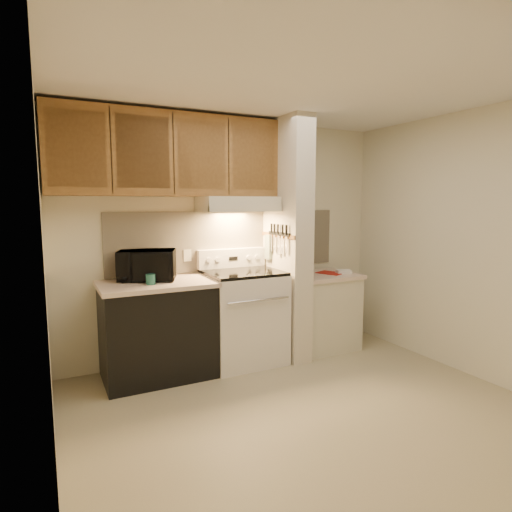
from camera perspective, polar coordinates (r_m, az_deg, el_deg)
floor at (r=3.66m, az=6.41°, el=-19.55°), size 3.60×3.60×0.00m
ceiling at (r=3.38m, az=7.05°, el=21.81°), size 3.60×3.60×0.00m
wall_back at (r=4.61m, az=-3.56°, el=2.28°), size 3.60×2.50×0.02m
wall_left at (r=2.76m, az=-26.36°, el=-1.78°), size 0.02×3.00×2.50m
wall_right at (r=4.53m, az=26.11°, el=1.47°), size 0.02×3.00×2.50m
backsplash at (r=4.60m, az=-3.50°, el=2.09°), size 2.60×0.02×0.63m
range_body at (r=4.44m, az=-1.72°, el=-8.27°), size 0.76×0.65×0.92m
oven_window at (r=4.16m, az=0.14°, el=-8.78°), size 0.50×0.01×0.30m
oven_handle at (r=4.07m, az=0.38°, el=-5.93°), size 0.65×0.02×0.02m
cooktop at (r=4.34m, az=-1.74°, el=-2.21°), size 0.74×0.64×0.03m
range_backguard at (r=4.58m, az=-3.25°, el=-0.27°), size 0.76×0.08×0.20m
range_display at (r=4.54m, az=-3.04°, el=-0.33°), size 0.10×0.01×0.04m
range_knob_left_outer at (r=4.44m, az=-6.34°, el=-0.54°), size 0.05×0.02×0.05m
range_knob_left_inner at (r=4.47m, az=-5.14°, el=-0.47°), size 0.05×0.02×0.05m
range_knob_right_inner at (r=4.61m, az=-0.97°, el=-0.20°), size 0.05×0.02×0.05m
range_knob_right_outer at (r=4.66m, az=0.13°, el=-0.13°), size 0.05×0.02×0.05m
dishwasher_front at (r=4.18m, az=-12.95°, el=-9.80°), size 1.00×0.63×0.87m
left_countertop at (r=4.07m, az=-13.13°, el=-3.67°), size 1.04×0.67×0.04m
spoon_rest at (r=4.26m, az=-13.73°, el=-2.84°), size 0.21×0.10×0.01m
teal_jar at (r=3.95m, az=-13.88°, el=-3.04°), size 0.09×0.09×0.09m
outlet at (r=4.44m, az=-9.13°, el=0.07°), size 0.08×0.01×0.12m
microwave at (r=4.17m, az=-14.31°, el=-1.18°), size 0.61×0.51×0.29m
partition_pillar at (r=4.53m, az=4.13°, el=2.19°), size 0.22×0.70×2.50m
pillar_trim at (r=4.47m, az=2.86°, el=2.77°), size 0.01×0.70×0.04m
knife_strip at (r=4.42m, az=3.11°, el=2.98°), size 0.02×0.42×0.04m
knife_blade_a at (r=4.28m, az=4.06°, el=1.50°), size 0.01×0.03×0.16m
knife_handle_a at (r=4.27m, az=4.09°, el=3.50°), size 0.02×0.02×0.10m
knife_blade_b at (r=4.36m, az=3.49°, el=1.46°), size 0.01×0.04×0.18m
knife_handle_b at (r=4.33m, az=3.57°, el=3.56°), size 0.02×0.02×0.10m
knife_blade_c at (r=4.42m, az=3.04°, el=1.42°), size 0.01×0.04×0.20m
knife_handle_c at (r=4.42m, az=2.95°, el=3.63°), size 0.02×0.02×0.10m
knife_blade_d at (r=4.49m, az=2.49°, el=1.77°), size 0.01×0.04×0.16m
knife_handle_d at (r=4.48m, az=2.50°, el=3.68°), size 0.02×0.02×0.10m
knife_blade_e at (r=4.56m, az=2.00°, el=1.73°), size 0.01×0.04×0.18m
knife_handle_e at (r=4.54m, az=2.07°, el=3.73°), size 0.02×0.02×0.10m
oven_mitt at (r=4.62m, az=1.64°, el=1.21°), size 0.03×0.11×0.26m
right_cab_base at (r=4.93m, az=8.69°, el=-7.46°), size 0.70×0.60×0.81m
right_countertop at (r=4.84m, az=8.78°, el=-2.58°), size 0.74×0.64×0.04m
red_folder at (r=4.87m, az=9.88°, el=-2.23°), size 0.29×0.33×0.01m
white_box at (r=4.88m, az=11.58°, el=-2.06°), size 0.18×0.14×0.04m
range_hood at (r=4.40m, az=-2.47°, el=6.94°), size 0.78×0.44×0.15m
hood_lip at (r=4.20m, az=-1.29°, el=6.32°), size 0.78×0.04×0.06m
upper_cabinets at (r=4.23m, az=-11.56°, el=13.04°), size 2.18×0.33×0.77m
cab_door_a at (r=3.93m, az=-22.81°, el=13.08°), size 0.46×0.01×0.63m
cab_gap_a at (r=3.96m, az=-18.77°, el=13.21°), size 0.01×0.01×0.73m
cab_door_b at (r=4.01m, az=-14.81°, el=13.28°), size 0.46×0.01×0.63m
cab_gap_b at (r=4.07m, az=-10.95°, el=13.28°), size 0.01×0.01×0.73m
cab_door_c at (r=4.16m, az=-7.24°, el=13.23°), size 0.46×0.01×0.63m
cab_gap_c at (r=4.25m, az=-3.68°, el=13.13°), size 0.01×0.01×0.73m
cab_door_d at (r=4.37m, az=-0.30°, el=12.99°), size 0.46×0.01×0.63m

